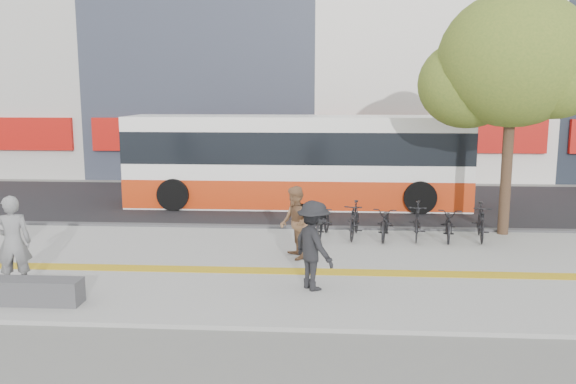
# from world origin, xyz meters

# --- Properties ---
(ground) EXTENTS (120.00, 120.00, 0.00)m
(ground) POSITION_xyz_m (0.00, 0.00, 0.00)
(ground) COLOR slate
(ground) RESTS_ON ground
(sidewalk) EXTENTS (40.00, 7.00, 0.08)m
(sidewalk) POSITION_xyz_m (0.00, 1.50, 0.04)
(sidewalk) COLOR gray
(sidewalk) RESTS_ON ground
(tactile_strip) EXTENTS (40.00, 0.45, 0.01)m
(tactile_strip) POSITION_xyz_m (0.00, 1.00, 0.09)
(tactile_strip) COLOR gold
(tactile_strip) RESTS_ON sidewalk
(street) EXTENTS (40.00, 8.00, 0.06)m
(street) POSITION_xyz_m (0.00, 9.00, 0.03)
(street) COLOR black
(street) RESTS_ON ground
(curb) EXTENTS (40.00, 0.25, 0.14)m
(curb) POSITION_xyz_m (0.00, 5.00, 0.07)
(curb) COLOR #3D3D40
(curb) RESTS_ON ground
(bench) EXTENTS (1.60, 0.45, 0.45)m
(bench) POSITION_xyz_m (-2.60, -1.20, 0.30)
(bench) COLOR #3D3D40
(bench) RESTS_ON sidewalk
(street_tree) EXTENTS (4.40, 3.80, 6.31)m
(street_tree) POSITION_xyz_m (7.18, 4.82, 4.51)
(street_tree) COLOR #372619
(street_tree) RESTS_ON sidewalk
(bus) EXTENTS (11.10, 2.63, 2.96)m
(bus) POSITION_xyz_m (1.54, 8.50, 1.45)
(bus) COLOR white
(bus) RESTS_ON street
(bicycle_row) EXTENTS (4.75, 1.68, 0.94)m
(bicycle_row) POSITION_xyz_m (4.41, 4.00, 0.52)
(bicycle_row) COLOR black
(bicycle_row) RESTS_ON sidewalk
(seated_woman) EXTENTS (0.77, 0.64, 1.81)m
(seated_woman) POSITION_xyz_m (-3.40, -0.43, 0.99)
(seated_woman) COLOR black
(seated_woman) RESTS_ON sidewalk
(pedestrian_tan) EXTENTS (0.83, 0.95, 1.65)m
(pedestrian_tan) POSITION_xyz_m (1.82, 1.99, 0.90)
(pedestrian_tan) COLOR #8A6141
(pedestrian_tan) RESTS_ON sidewalk
(pedestrian_dark) EXTENTS (1.15, 1.27, 1.71)m
(pedestrian_dark) POSITION_xyz_m (2.29, -0.08, 0.93)
(pedestrian_dark) COLOR black
(pedestrian_dark) RESTS_ON sidewalk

